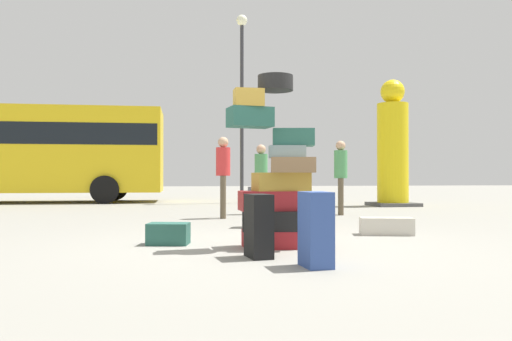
% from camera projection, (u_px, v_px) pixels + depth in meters
% --- Properties ---
extents(ground_plane, '(80.00, 80.00, 0.00)m').
position_uv_depth(ground_plane, '(268.00, 247.00, 6.26)').
color(ground_plane, gray).
extents(suitcase_tower, '(1.14, 0.67, 2.10)m').
position_uv_depth(suitcase_tower, '(274.00, 179.00, 6.27)').
color(suitcase_tower, maroon).
rests_on(suitcase_tower, ground).
extents(suitcase_teal_behind_tower, '(0.57, 0.43, 0.27)m').
position_uv_depth(suitcase_teal_behind_tower, '(168.00, 234.00, 6.52)').
color(suitcase_teal_behind_tower, '#26594C').
rests_on(suitcase_teal_behind_tower, ground).
extents(suitcase_navy_right_side, '(0.27, 0.39, 0.72)m').
position_uv_depth(suitcase_navy_right_side, '(316.00, 229.00, 4.90)').
color(suitcase_navy_right_side, '#334F99').
rests_on(suitcase_navy_right_side, ground).
extents(suitcase_cream_upright_blue, '(0.82, 0.50, 0.26)m').
position_uv_depth(suitcase_cream_upright_blue, '(386.00, 226.00, 7.62)').
color(suitcase_cream_upright_blue, beige).
rests_on(suitcase_cream_upright_blue, ground).
extents(suitcase_black_left_side, '(0.28, 0.42, 0.68)m').
position_uv_depth(suitcase_black_left_side, '(259.00, 226.00, 5.47)').
color(suitcase_black_left_side, black).
rests_on(suitcase_black_left_side, ground).
extents(suitcase_brown_foreground_far, '(0.72, 0.56, 0.30)m').
position_uv_depth(suitcase_brown_foreground_far, '(306.00, 219.00, 8.58)').
color(suitcase_brown_foreground_far, olive).
rests_on(suitcase_brown_foreground_far, ground).
extents(suitcase_charcoal_foreground_near, '(0.30, 0.39, 0.69)m').
position_uv_depth(suitcase_charcoal_foreground_near, '(255.00, 207.00, 8.77)').
color(suitcase_charcoal_foreground_near, '#4C4C51').
rests_on(suitcase_charcoal_foreground_near, ground).
extents(person_bearded_onlooker, '(0.30, 0.34, 1.69)m').
position_uv_depth(person_bearded_onlooker, '(223.00, 169.00, 10.64)').
color(person_bearded_onlooker, brown).
rests_on(person_bearded_onlooker, ground).
extents(person_tourist_with_camera, '(0.30, 0.33, 1.68)m').
position_uv_depth(person_tourist_with_camera, '(341.00, 171.00, 11.58)').
color(person_tourist_with_camera, brown).
rests_on(person_tourist_with_camera, ground).
extents(person_passerby_in_red, '(0.30, 0.34, 1.61)m').
position_uv_depth(person_passerby_in_red, '(261.00, 173.00, 11.81)').
color(person_passerby_in_red, black).
rests_on(person_passerby_in_red, ground).
extents(yellow_dummy_statue, '(1.28, 1.28, 3.75)m').
position_uv_depth(yellow_dummy_statue, '(393.00, 150.00, 15.16)').
color(yellow_dummy_statue, yellow).
rests_on(yellow_dummy_statue, ground).
extents(parked_bus, '(10.00, 2.87, 3.15)m').
position_uv_depth(parked_bus, '(11.00, 148.00, 17.09)').
color(parked_bus, yellow).
rests_on(parked_bus, ground).
extents(lamp_post, '(0.36, 0.36, 6.20)m').
position_uv_depth(lamp_post, '(242.00, 80.00, 16.82)').
color(lamp_post, '#333338').
rests_on(lamp_post, ground).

